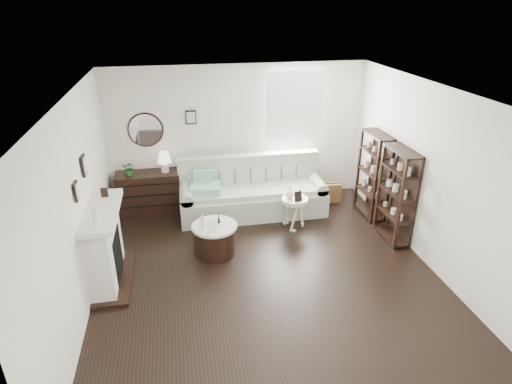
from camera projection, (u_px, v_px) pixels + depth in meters
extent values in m
plane|color=black|center=(267.00, 273.00, 6.46)|extent=(5.50, 5.50, 0.00)
plane|color=white|center=(270.00, 94.00, 5.34)|extent=(5.50, 5.50, 0.00)
plane|color=white|center=(238.00, 135.00, 8.35)|extent=(5.00, 0.00, 5.00)
plane|color=white|center=(341.00, 332.00, 3.44)|extent=(5.00, 0.00, 5.00)
plane|color=white|center=(78.00, 208.00, 5.47)|extent=(0.00, 5.50, 5.50)
plane|color=white|center=(433.00, 179.00, 6.33)|extent=(0.00, 5.50, 5.50)
cube|color=white|center=(294.00, 120.00, 8.42)|extent=(1.00, 0.02, 1.80)
cube|color=white|center=(294.00, 121.00, 8.37)|extent=(1.15, 0.02, 1.90)
cylinder|color=silver|center=(146.00, 130.00, 7.95)|extent=(0.60, 0.03, 0.60)
cube|color=black|center=(191.00, 117.00, 8.01)|extent=(0.20, 0.03, 0.26)
cube|color=silver|center=(104.00, 247.00, 6.10)|extent=(0.34, 1.20, 1.10)
cube|color=black|center=(108.00, 256.00, 6.17)|extent=(0.30, 0.65, 0.70)
cube|color=silver|center=(102.00, 212.00, 5.87)|extent=(0.44, 1.35, 0.08)
cube|color=black|center=(115.00, 277.00, 6.33)|extent=(0.50, 1.40, 0.05)
cylinder|color=beige|center=(95.00, 217.00, 5.41)|extent=(0.08, 0.08, 0.22)
cube|color=black|center=(104.00, 192.00, 6.18)|extent=(0.10, 0.03, 0.14)
cube|color=black|center=(76.00, 191.00, 5.33)|extent=(0.03, 0.18, 0.24)
cube|color=black|center=(84.00, 165.00, 5.87)|extent=(0.03, 0.22, 0.28)
cube|color=black|center=(373.00, 175.00, 7.91)|extent=(0.30, 0.80, 1.60)
cylinder|color=beige|center=(376.00, 195.00, 7.80)|extent=(0.08, 0.08, 0.11)
cylinder|color=beige|center=(370.00, 189.00, 8.02)|extent=(0.08, 0.08, 0.11)
cylinder|color=beige|center=(365.00, 184.00, 8.25)|extent=(0.08, 0.08, 0.11)
cylinder|color=beige|center=(379.00, 174.00, 7.63)|extent=(0.08, 0.08, 0.11)
cylinder|color=beige|center=(373.00, 169.00, 7.86)|extent=(0.08, 0.08, 0.11)
cylinder|color=beige|center=(367.00, 164.00, 8.08)|extent=(0.08, 0.08, 0.11)
cylinder|color=beige|center=(382.00, 153.00, 7.47)|extent=(0.08, 0.08, 0.11)
cylinder|color=beige|center=(375.00, 149.00, 7.69)|extent=(0.08, 0.08, 0.11)
cylinder|color=beige|center=(369.00, 144.00, 7.91)|extent=(0.08, 0.08, 0.11)
cube|color=black|center=(396.00, 195.00, 7.11)|extent=(0.30, 0.80, 1.60)
cylinder|color=beige|center=(400.00, 217.00, 7.00)|extent=(0.08, 0.08, 0.11)
cylinder|color=beige|center=(393.00, 210.00, 7.22)|extent=(0.08, 0.08, 0.11)
cylinder|color=beige|center=(386.00, 204.00, 7.44)|extent=(0.08, 0.08, 0.11)
cylinder|color=beige|center=(404.00, 195.00, 6.83)|extent=(0.08, 0.08, 0.11)
cylinder|color=beige|center=(396.00, 189.00, 7.05)|extent=(0.08, 0.08, 0.11)
cylinder|color=beige|center=(389.00, 183.00, 7.28)|extent=(0.08, 0.08, 0.11)
cylinder|color=beige|center=(408.00, 172.00, 6.66)|extent=(0.08, 0.08, 0.11)
cylinder|color=beige|center=(400.00, 166.00, 6.89)|extent=(0.08, 0.08, 0.11)
cylinder|color=beige|center=(392.00, 161.00, 7.11)|extent=(0.08, 0.08, 0.11)
cube|color=#AFBBA7|center=(253.00, 202.00, 8.18)|extent=(2.74, 0.95, 0.44)
cube|color=#AFBBA7|center=(253.00, 190.00, 8.04)|extent=(2.37, 0.76, 0.11)
cube|color=#AFBBA7|center=(249.00, 175.00, 8.33)|extent=(2.74, 0.21, 0.84)
cube|color=#AFBBA7|center=(187.00, 205.00, 7.94)|extent=(0.23, 0.90, 0.55)
cube|color=#AFBBA7|center=(315.00, 195.00, 8.37)|extent=(0.23, 0.90, 0.55)
cube|color=#217C64|center=(205.00, 188.00, 7.81)|extent=(0.61, 0.52, 0.14)
cube|color=brown|center=(326.00, 193.00, 8.66)|extent=(0.60, 0.23, 0.39)
cube|color=black|center=(149.00, 192.00, 8.20)|extent=(1.18, 0.49, 0.79)
cube|color=black|center=(149.00, 206.00, 8.04)|extent=(1.14, 0.01, 0.02)
cube|color=black|center=(148.00, 196.00, 7.95)|extent=(1.14, 0.01, 0.02)
cube|color=black|center=(147.00, 185.00, 7.86)|extent=(1.14, 0.01, 0.01)
imported|color=#1C5919|center=(129.00, 168.00, 7.88)|extent=(0.28, 0.26, 0.27)
cylinder|color=black|center=(215.00, 240.00, 6.90)|extent=(0.67, 0.67, 0.46)
cylinder|color=beige|center=(214.00, 226.00, 6.79)|extent=(0.73, 0.73, 0.04)
cylinder|color=white|center=(295.00, 199.00, 7.52)|extent=(0.47, 0.47, 0.03)
cylinder|color=silver|center=(295.00, 201.00, 7.53)|extent=(0.48, 0.48, 0.02)
cylinder|color=silver|center=(294.00, 214.00, 7.64)|extent=(0.04, 0.04, 0.55)
cylinder|color=silver|center=(203.00, 221.00, 6.63)|extent=(0.06, 0.06, 0.27)
cube|color=white|center=(212.00, 226.00, 6.57)|extent=(0.16, 0.09, 0.19)
cube|color=black|center=(298.00, 196.00, 7.36)|extent=(0.15, 0.09, 0.18)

